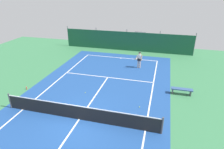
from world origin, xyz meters
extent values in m
plane|color=#387A4C|center=(0.00, 0.00, 0.00)|extent=(36.00, 36.00, 0.00)
cube|color=#1E478C|center=(0.00, 0.00, 0.00)|extent=(11.02, 26.60, 0.01)
cube|color=white|center=(0.00, 11.90, 0.01)|extent=(8.22, 0.10, 0.01)
cube|color=white|center=(-4.11, 0.00, 0.01)|extent=(0.10, 23.80, 0.01)
cube|color=white|center=(4.11, 0.00, 0.01)|extent=(0.10, 23.80, 0.01)
cube|color=white|center=(0.00, 6.40, 0.01)|extent=(8.22, 0.10, 0.01)
cube|color=white|center=(0.00, 0.00, 0.01)|extent=(0.10, 12.80, 0.01)
cube|color=white|center=(0.00, 11.75, 0.01)|extent=(0.10, 0.30, 0.01)
cube|color=black|center=(0.00, 0.00, 0.47)|extent=(9.92, 0.03, 0.95)
cube|color=white|center=(0.00, 0.00, 0.97)|extent=(9.92, 0.04, 0.05)
cylinder|color=#47474C|center=(-5.01, 0.00, 0.55)|extent=(0.10, 0.10, 1.10)
cylinder|color=#47474C|center=(5.01, 0.00, 0.55)|extent=(0.10, 0.10, 1.10)
cube|color=#195138|center=(0.00, 14.95, 1.20)|extent=(16.22, 0.06, 2.40)
cylinder|color=#595B60|center=(-8.11, 15.01, 1.35)|extent=(0.08, 0.08, 2.70)
cylinder|color=#595B60|center=(-4.05, 15.01, 1.35)|extent=(0.08, 0.08, 2.70)
cylinder|color=#595B60|center=(0.00, 15.01, 1.35)|extent=(0.08, 0.08, 2.70)
cylinder|color=#595B60|center=(4.05, 15.01, 1.35)|extent=(0.08, 0.08, 2.70)
cylinder|color=#595B60|center=(8.11, 15.01, 1.35)|extent=(0.08, 0.08, 2.70)
cube|color=#234C1E|center=(0.00, 15.55, 0.55)|extent=(14.60, 0.70, 1.10)
cylinder|color=#D8AD8C|center=(2.50, 9.44, 0.41)|extent=(0.12, 0.12, 0.82)
cylinder|color=#D8AD8C|center=(2.31, 9.49, 0.41)|extent=(0.12, 0.12, 0.82)
cylinder|color=black|center=(2.41, 9.47, 0.90)|extent=(0.40, 0.40, 0.22)
cube|color=white|center=(2.41, 9.47, 1.10)|extent=(0.40, 0.28, 0.56)
sphere|color=#D8AD8C|center=(2.41, 9.47, 1.53)|extent=(0.22, 0.22, 0.22)
cylinder|color=black|center=(2.41, 9.47, 1.62)|extent=(0.23, 0.23, 0.04)
cylinder|color=#D8AD8C|center=(2.63, 9.41, 1.13)|extent=(0.09, 0.09, 0.58)
cylinder|color=#D8AD8C|center=(2.16, 9.40, 1.13)|extent=(0.21, 0.53, 0.41)
cylinder|color=black|center=(2.04, 9.12, 1.02)|extent=(0.10, 0.27, 0.13)
torus|color=teal|center=(2.04, 9.12, 1.24)|extent=(0.33, 0.19, 0.29)
sphere|color=#CCDB33|center=(1.87, 11.85, 0.03)|extent=(0.07, 0.07, 0.07)
sphere|color=#CCDB33|center=(3.45, 2.31, 0.03)|extent=(0.07, 0.07, 0.07)
sphere|color=#CCDB33|center=(-0.90, 3.20, 0.03)|extent=(0.07, 0.07, 0.07)
cube|color=silver|center=(1.12, 17.84, 0.72)|extent=(2.33, 4.40, 0.80)
cube|color=#2D333D|center=(1.12, 17.84, 1.40)|extent=(1.76, 2.07, 0.56)
cylinder|color=black|center=(0.39, 19.24, 0.32)|extent=(0.30, 0.66, 0.64)
cylinder|color=black|center=(2.18, 19.01, 0.32)|extent=(0.30, 0.66, 0.64)
cylinder|color=black|center=(0.06, 16.66, 0.32)|extent=(0.30, 0.66, 0.64)
cylinder|color=black|center=(1.84, 16.43, 0.32)|extent=(0.30, 0.66, 0.64)
cube|color=#335184|center=(6.31, 4.94, 0.45)|extent=(1.60, 0.40, 0.08)
cube|color=#4C4C51|center=(5.66, 4.94, 0.23)|extent=(0.08, 0.36, 0.45)
cube|color=#4C4C51|center=(6.96, 4.94, 0.23)|extent=(0.08, 0.36, 0.45)
cylinder|color=#D84C38|center=(-5.67, 2.52, 0.12)|extent=(0.08, 0.08, 0.24)
camera|label=1|loc=(4.60, -9.21, 7.63)|focal=31.65mm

